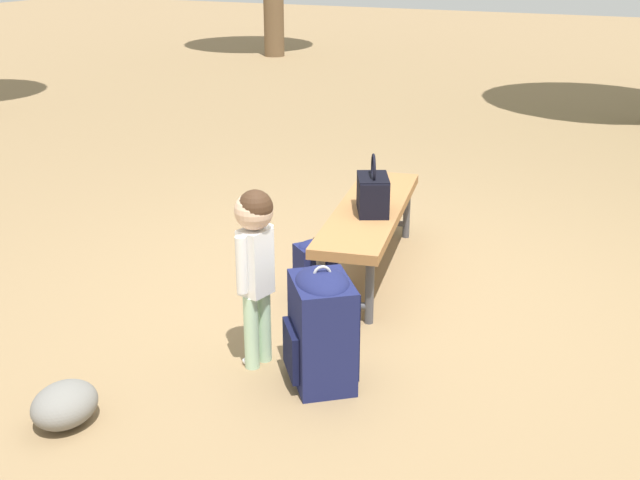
% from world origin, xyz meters
% --- Properties ---
extents(ground_plane, '(40.00, 40.00, 0.00)m').
position_xyz_m(ground_plane, '(0.00, 0.00, 0.00)').
color(ground_plane, '#8C704C').
rests_on(ground_plane, ground).
extents(park_bench, '(1.65, 0.69, 0.45)m').
position_xyz_m(park_bench, '(-0.37, -0.08, 0.39)').
color(park_bench, '#9E6B3D').
rests_on(park_bench, ground).
extents(handbag, '(0.37, 0.30, 0.37)m').
position_xyz_m(handbag, '(-0.29, -0.03, 0.58)').
color(handbag, black).
rests_on(handbag, park_bench).
extents(child_standing, '(0.25, 0.19, 0.93)m').
position_xyz_m(child_standing, '(0.95, -0.15, 0.62)').
color(child_standing, '#B2D8B2').
rests_on(child_standing, ground).
extents(backpack_large, '(0.45, 0.43, 0.61)m').
position_xyz_m(backpack_large, '(0.97, 0.21, 0.31)').
color(backpack_large, '#191E4C').
rests_on(backpack_large, ground).
extents(backpack_small, '(0.28, 0.27, 0.38)m').
position_xyz_m(backpack_small, '(0.09, -0.24, 0.19)').
color(backpack_small, '#191E4C').
rests_on(backpack_small, ground).
extents(trail_rock, '(0.32, 0.27, 0.19)m').
position_xyz_m(trail_rock, '(1.78, -0.67, 0.09)').
color(trail_rock, slate).
rests_on(trail_rock, ground).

